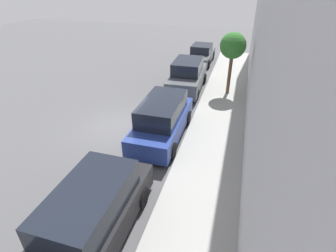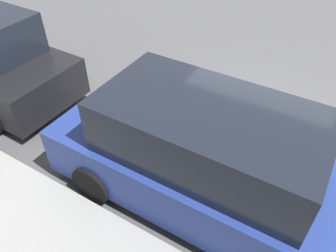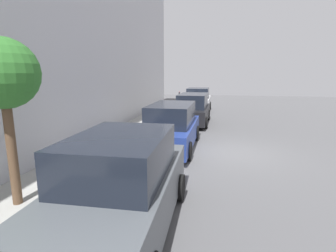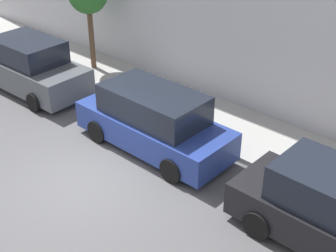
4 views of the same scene
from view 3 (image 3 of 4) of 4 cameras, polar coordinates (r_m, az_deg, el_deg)
ground_plane at (r=10.95m, az=13.19°, el=-5.65°), size 60.00×60.00×0.00m
sidewalk at (r=11.78m, az=-11.11°, el=-3.98°), size 2.69×32.00×0.15m
parked_suv_nearest at (r=22.48m, az=6.54°, el=5.55°), size 2.08×4.81×1.98m
parked_minivan_second at (r=16.84m, az=5.44°, el=3.65°), size 2.02×4.92×1.90m
parked_minivan_third at (r=11.11m, az=0.83°, el=-0.21°), size 2.02×4.91×1.90m
parked_suv_fourth at (r=5.41m, az=-10.06°, el=-12.81°), size 2.10×4.86×1.98m
parking_meter_near at (r=22.77m, az=2.46°, el=6.03°), size 0.11×0.15×1.51m
street_tree at (r=6.67m, az=-32.30°, el=9.24°), size 1.53×1.53×3.75m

